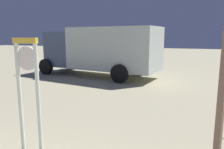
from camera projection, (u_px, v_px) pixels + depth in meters
name	position (u px, v px, depth m)	size (l,w,h in m)	color
standing_clock	(28.00, 86.00, 3.92)	(0.47, 0.12, 2.22)	white
box_truck_near	(101.00, 49.00, 12.18)	(7.07, 3.46, 2.69)	silver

